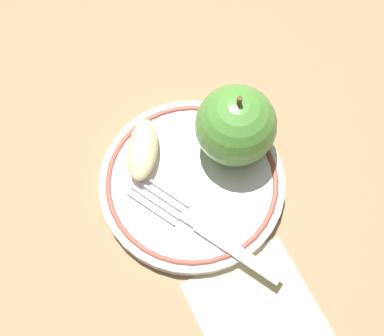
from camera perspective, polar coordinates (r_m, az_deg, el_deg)
ground_plane at (r=0.57m, az=-1.98°, el=-1.99°), size 2.00×2.00×0.00m
plate at (r=0.56m, az=-0.00°, el=-1.21°), size 0.19×0.19×0.02m
apple_red_whole at (r=0.53m, az=4.68°, el=4.54°), size 0.08×0.08×0.09m
apple_slice_front at (r=0.55m, az=-5.29°, el=1.95°), size 0.07×0.04×0.02m
fork at (r=0.53m, az=1.69°, el=-6.86°), size 0.12×0.15×0.00m
napkin_folded at (r=0.53m, az=7.57°, el=-16.08°), size 0.17×0.16×0.01m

